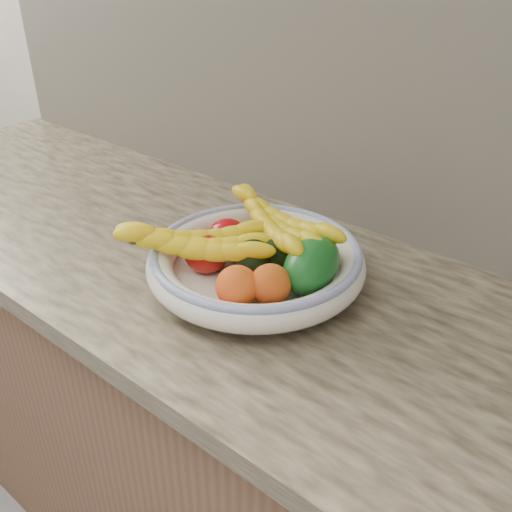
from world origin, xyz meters
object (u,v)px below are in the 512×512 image
object	(u,v)px
banana_bunch_back	(276,227)
banana_bunch_front	(196,247)
fruit_bowl	(256,262)
green_mango	(312,265)

from	to	relation	value
banana_bunch_back	banana_bunch_front	xyz separation A→B (m)	(-0.07, -0.14, -0.01)
banana_bunch_back	fruit_bowl	bearing A→B (deg)	-64.01
fruit_bowl	banana_bunch_front	world-z (taller)	banana_bunch_front
green_mango	banana_bunch_front	size ratio (longest dim) A/B	0.45
fruit_bowl	green_mango	bearing A→B (deg)	8.22
green_mango	banana_bunch_back	distance (m)	0.13
green_mango	banana_bunch_front	distance (m)	0.21
green_mango	banana_bunch_back	world-z (taller)	green_mango
fruit_bowl	green_mango	size ratio (longest dim) A/B	2.93
banana_bunch_back	green_mango	bearing A→B (deg)	-5.01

